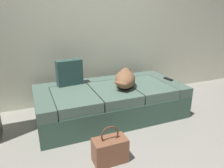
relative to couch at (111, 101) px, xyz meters
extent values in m
plane|color=gray|center=(0.00, -1.04, -0.21)|extent=(10.00, 10.00, 0.00)
cube|color=beige|center=(0.00, 0.71, 1.19)|extent=(6.40, 0.10, 2.80)
cube|color=#3B5B4B|center=(0.00, 0.00, -0.06)|extent=(1.93, 0.95, 0.30)
cube|color=#4E655A|center=(-0.87, 0.00, 0.15)|extent=(0.20, 0.95, 0.12)
cube|color=#4E655A|center=(0.87, 0.00, 0.15)|extent=(0.20, 0.95, 0.12)
cube|color=#4E655A|center=(0.00, 0.38, 0.15)|extent=(1.53, 0.20, 0.12)
cube|color=#536D60|center=(-0.51, -0.10, 0.15)|extent=(0.50, 0.74, 0.12)
cube|color=#536D60|center=(0.00, -0.10, 0.15)|extent=(0.50, 0.74, 0.12)
cube|color=#536D60|center=(0.51, -0.10, 0.15)|extent=(0.50, 0.74, 0.12)
ellipsoid|color=brown|center=(0.17, -0.09, 0.32)|extent=(0.45, 0.54, 0.21)
sphere|color=brown|center=(0.27, 0.11, 0.32)|extent=(0.17, 0.17, 0.17)
ellipsoid|color=#513725|center=(0.31, 0.18, 0.31)|extent=(0.10, 0.12, 0.06)
cone|color=#513725|center=(0.23, 0.13, 0.39)|extent=(0.04, 0.04, 0.05)
cone|color=#513725|center=(0.31, 0.09, 0.39)|extent=(0.04, 0.04, 0.05)
ellipsoid|color=brown|center=(0.02, -0.25, 0.33)|extent=(0.14, 0.18, 0.05)
cube|color=black|center=(0.89, -0.05, 0.22)|extent=(0.06, 0.15, 0.02)
cube|color=#2E4C48|center=(-0.48, 0.28, 0.38)|extent=(0.35, 0.16, 0.34)
cube|color=brown|center=(-0.36, -0.88, -0.09)|extent=(0.32, 0.18, 0.24)
torus|color=brown|center=(-0.36, -0.88, 0.08)|extent=(0.18, 0.02, 0.18)
camera|label=1|loc=(-0.98, -2.43, 1.14)|focal=33.63mm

